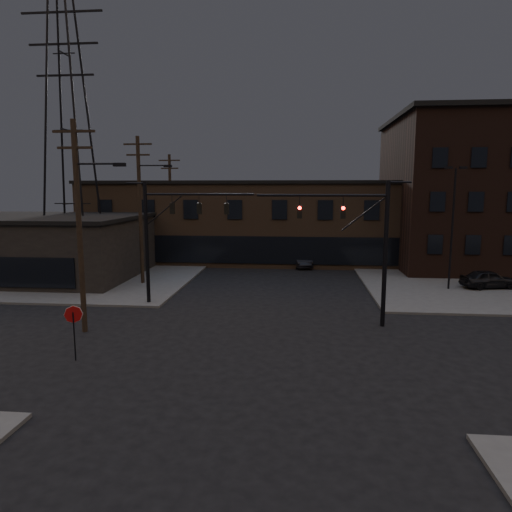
{
  "coord_description": "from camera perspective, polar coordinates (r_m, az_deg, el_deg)",
  "views": [
    {
      "loc": [
        1.81,
        -20.52,
        7.58
      ],
      "look_at": [
        -0.77,
        6.75,
        3.5
      ],
      "focal_mm": 32.0,
      "sensor_mm": 36.0,
      "label": 1
    }
  ],
  "objects": [
    {
      "name": "ground",
      "position": [
        21.95,
        0.34,
        -11.73
      ],
      "size": [
        140.0,
        140.0,
        0.0
      ],
      "primitive_type": "plane",
      "color": "black",
      "rests_on": "ground"
    },
    {
      "name": "parked_car_lot_a",
      "position": [
        38.42,
        27.06,
        -2.57
      ],
      "size": [
        4.31,
        2.43,
        1.38
      ],
      "primitive_type": "imported",
      "rotation": [
        0.0,
        0.0,
        1.78
      ],
      "color": "black",
      "rests_on": "sidewalk_ne"
    },
    {
      "name": "building_row",
      "position": [
        48.69,
        3.26,
        4.24
      ],
      "size": [
        40.0,
        12.0,
        8.0
      ],
      "primitive_type": "cube",
      "color": "#4D3929",
      "rests_on": "ground"
    },
    {
      "name": "utility_pole_far",
      "position": [
        48.42,
        -10.63,
        6.21
      ],
      "size": [
        2.2,
        0.28,
        11.0
      ],
      "color": "black",
      "rests_on": "ground"
    },
    {
      "name": "utility_pole_near",
      "position": [
        25.23,
        -21.14,
        4.01
      ],
      "size": [
        3.7,
        0.28,
        11.0
      ],
      "color": "black",
      "rests_on": "ground"
    },
    {
      "name": "car_crossing",
      "position": [
        44.42,
        5.54,
        -0.47
      ],
      "size": [
        2.5,
        4.5,
        1.41
      ],
      "primitive_type": "imported",
      "rotation": [
        0.0,
        0.0,
        0.25
      ],
      "color": "black",
      "rests_on": "ground"
    },
    {
      "name": "lot_light_a",
      "position": [
        36.35,
        23.39,
        4.52
      ],
      "size": [
        1.5,
        0.28,
        9.14
      ],
      "color": "black",
      "rests_on": "ground"
    },
    {
      "name": "building_left",
      "position": [
        42.84,
        -25.26,
        0.85
      ],
      "size": [
        16.0,
        12.0,
        5.0
      ],
      "primitive_type": "cube",
      "color": "black",
      "rests_on": "ground"
    },
    {
      "name": "lot_light_b",
      "position": [
        43.15,
        28.97,
        4.67
      ],
      "size": [
        1.5,
        0.28,
        9.14
      ],
      "color": "black",
      "rests_on": "ground"
    },
    {
      "name": "stop_sign",
      "position": [
        21.74,
        -21.85,
        -7.45
      ],
      "size": [
        0.72,
        0.33,
        2.48
      ],
      "color": "black",
      "rests_on": "ground"
    },
    {
      "name": "sidewalk_nw",
      "position": [
        49.31,
        -23.56,
        -0.99
      ],
      "size": [
        30.0,
        30.0,
        0.15
      ],
      "primitive_type": "cube",
      "color": "#474744",
      "rests_on": "ground"
    },
    {
      "name": "traffic_signal_near",
      "position": [
        25.41,
        13.4,
        2.26
      ],
      "size": [
        7.12,
        0.24,
        8.0
      ],
      "color": "black",
      "rests_on": "ground"
    },
    {
      "name": "building_right",
      "position": [
        50.72,
        29.08,
        6.76
      ],
      "size": [
        22.0,
        16.0,
        14.0
      ],
      "primitive_type": "cube",
      "color": "black",
      "rests_on": "ground"
    },
    {
      "name": "transmission_tower",
      "position": [
        43.59,
        -22.41,
        14.33
      ],
      "size": [
        7.0,
        7.0,
        25.0
      ],
      "primitive_type": null,
      "color": "black",
      "rests_on": "ground"
    },
    {
      "name": "utility_pole_mid",
      "position": [
        36.66,
        -14.2,
        5.94
      ],
      "size": [
        3.7,
        0.28,
        11.5
      ],
      "color": "black",
      "rests_on": "ground"
    },
    {
      "name": "traffic_signal_far",
      "position": [
        29.88,
        -11.23,
        3.38
      ],
      "size": [
        7.12,
        0.24,
        8.0
      ],
      "color": "black",
      "rests_on": "ground"
    }
  ]
}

